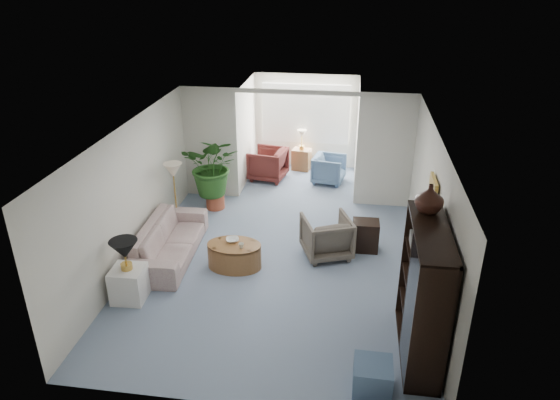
% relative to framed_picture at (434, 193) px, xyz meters
% --- Properties ---
extents(floor, '(6.00, 6.00, 0.00)m').
position_rel_framed_picture_xyz_m(floor, '(-2.46, 0.10, -1.70)').
color(floor, '#8592AF').
rests_on(floor, ground).
extents(sunroom_floor, '(2.60, 2.60, 0.00)m').
position_rel_framed_picture_xyz_m(sunroom_floor, '(-2.46, 4.20, -1.70)').
color(sunroom_floor, '#8592AF').
rests_on(sunroom_floor, ground).
extents(back_pier_left, '(1.20, 0.12, 2.50)m').
position_rel_framed_picture_xyz_m(back_pier_left, '(-4.36, 3.10, -0.45)').
color(back_pier_left, silver).
rests_on(back_pier_left, ground).
extents(back_pier_right, '(1.20, 0.12, 2.50)m').
position_rel_framed_picture_xyz_m(back_pier_right, '(-0.56, 3.10, -0.45)').
color(back_pier_right, silver).
rests_on(back_pier_right, ground).
extents(back_header, '(2.60, 0.12, 0.10)m').
position_rel_framed_picture_xyz_m(back_header, '(-2.46, 3.10, 0.75)').
color(back_header, silver).
rests_on(back_header, back_pier_left).
extents(window_pane, '(2.20, 0.02, 1.50)m').
position_rel_framed_picture_xyz_m(window_pane, '(-2.46, 5.28, -0.30)').
color(window_pane, white).
extents(window_blinds, '(2.20, 0.02, 1.50)m').
position_rel_framed_picture_xyz_m(window_blinds, '(-2.46, 5.25, -0.30)').
color(window_blinds, white).
extents(framed_picture, '(0.04, 0.50, 0.40)m').
position_rel_framed_picture_xyz_m(framed_picture, '(0.00, 0.00, 0.00)').
color(framed_picture, '#C4B39C').
extents(sofa, '(0.96, 2.28, 0.66)m').
position_rel_framed_picture_xyz_m(sofa, '(-4.42, 0.35, -1.37)').
color(sofa, '#BEB2A1').
rests_on(sofa, ground).
extents(end_table, '(0.52, 0.52, 0.55)m').
position_rel_framed_picture_xyz_m(end_table, '(-4.62, -1.00, -1.42)').
color(end_table, white).
rests_on(end_table, ground).
extents(table_lamp, '(0.44, 0.44, 0.30)m').
position_rel_framed_picture_xyz_m(table_lamp, '(-4.62, -1.00, -0.80)').
color(table_lamp, black).
rests_on(table_lamp, end_table).
extents(floor_lamp, '(0.36, 0.36, 0.28)m').
position_rel_framed_picture_xyz_m(floor_lamp, '(-4.65, 1.43, -0.45)').
color(floor_lamp, beige).
rests_on(floor_lamp, ground).
extents(coffee_table, '(1.18, 1.18, 0.45)m').
position_rel_framed_picture_xyz_m(coffee_table, '(-3.19, 0.17, -1.47)').
color(coffee_table, brown).
rests_on(coffee_table, ground).
extents(coffee_bowl, '(0.28, 0.28, 0.05)m').
position_rel_framed_picture_xyz_m(coffee_bowl, '(-3.24, 0.27, -1.22)').
color(coffee_bowl, silver).
rests_on(coffee_bowl, coffee_table).
extents(coffee_cup, '(0.12, 0.12, 0.09)m').
position_rel_framed_picture_xyz_m(coffee_cup, '(-3.04, 0.07, -1.21)').
color(coffee_cup, beige).
rests_on(coffee_cup, coffee_table).
extents(wingback_chair, '(1.06, 1.07, 0.76)m').
position_rel_framed_picture_xyz_m(wingback_chair, '(-1.62, 0.81, -1.32)').
color(wingback_chair, '#655D50').
rests_on(wingback_chair, ground).
extents(side_table_dark, '(0.49, 0.39, 0.58)m').
position_rel_framed_picture_xyz_m(side_table_dark, '(-0.92, 1.11, -1.41)').
color(side_table_dark, black).
rests_on(side_table_dark, ground).
extents(entertainment_cabinet, '(0.45, 1.70, 1.89)m').
position_rel_framed_picture_xyz_m(entertainment_cabinet, '(-0.23, -1.58, -0.75)').
color(entertainment_cabinet, black).
rests_on(entertainment_cabinet, ground).
extents(cabinet_urn, '(0.38, 0.38, 0.39)m').
position_rel_framed_picture_xyz_m(cabinet_urn, '(-0.23, -1.08, 0.39)').
color(cabinet_urn, black).
rests_on(cabinet_urn, entertainment_cabinet).
extents(ottoman, '(0.49, 0.49, 0.38)m').
position_rel_framed_picture_xyz_m(ottoman, '(-0.85, -2.38, -1.51)').
color(ottoman, slate).
rests_on(ottoman, ground).
extents(plant_pot, '(0.40, 0.40, 0.32)m').
position_rel_framed_picture_xyz_m(plant_pot, '(-4.13, 2.45, -1.54)').
color(plant_pot, '#AA4C31').
rests_on(plant_pot, ground).
extents(house_plant, '(1.20, 1.04, 1.34)m').
position_rel_framed_picture_xyz_m(house_plant, '(-4.13, 2.45, -0.71)').
color(house_plant, '#26561D').
rests_on(house_plant, plant_pot).
extents(sunroom_chair_blue, '(0.85, 0.84, 0.67)m').
position_rel_framed_picture_xyz_m(sunroom_chair_blue, '(-1.77, 4.25, -1.36)').
color(sunroom_chair_blue, slate).
rests_on(sunroom_chair_blue, ground).
extents(sunroom_chair_maroon, '(0.98, 0.96, 0.78)m').
position_rel_framed_picture_xyz_m(sunroom_chair_maroon, '(-3.27, 4.25, -1.31)').
color(sunroom_chair_maroon, '#571F1E').
rests_on(sunroom_chair_maroon, ground).
extents(sunroom_table, '(0.50, 0.42, 0.55)m').
position_rel_framed_picture_xyz_m(sunroom_table, '(-2.52, 5.00, -1.43)').
color(sunroom_table, brown).
rests_on(sunroom_table, ground).
extents(shelf_clutter, '(0.30, 1.11, 1.06)m').
position_rel_framed_picture_xyz_m(shelf_clutter, '(-0.28, -1.72, -0.46)').
color(shelf_clutter, '#282623').
rests_on(shelf_clutter, entertainment_cabinet).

